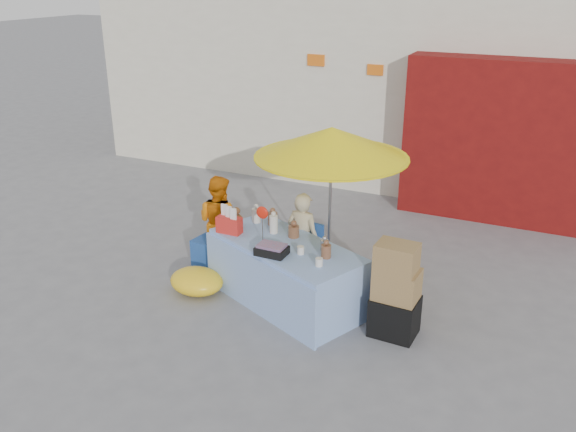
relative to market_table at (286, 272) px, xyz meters
The scene contains 10 objects.
ground 0.52m from the market_table, 125.81° to the right, with size 80.00×80.00×0.00m, color slate.
backdrop 7.74m from the market_table, 87.44° to the left, with size 14.00×8.00×7.80m.
market_table is the anchor object (origin of this frame).
chair_left 1.33m from the market_table, 162.06° to the left, with size 0.54×0.53×0.85m.
chair_right 0.43m from the market_table, 91.41° to the left, with size 0.54×0.53×0.85m.
vendor_orange 1.40m from the market_table, 156.75° to the left, with size 0.63×0.49×1.30m, color orange.
vendor_beige 0.59m from the market_table, 91.28° to the left, with size 0.46×0.30×1.25m, color #C7B78D.
umbrella 1.67m from the market_table, 67.42° to the left, with size 1.90×1.90×2.09m.
box_stack 1.43m from the market_table, ahead, with size 0.52×0.44×1.12m.
tarp_bundle 1.18m from the market_table, 165.91° to the right, with size 0.71×0.57×0.32m, color yellow.
Camera 1 is at (3.03, -5.75, 3.83)m, focal length 38.00 mm.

